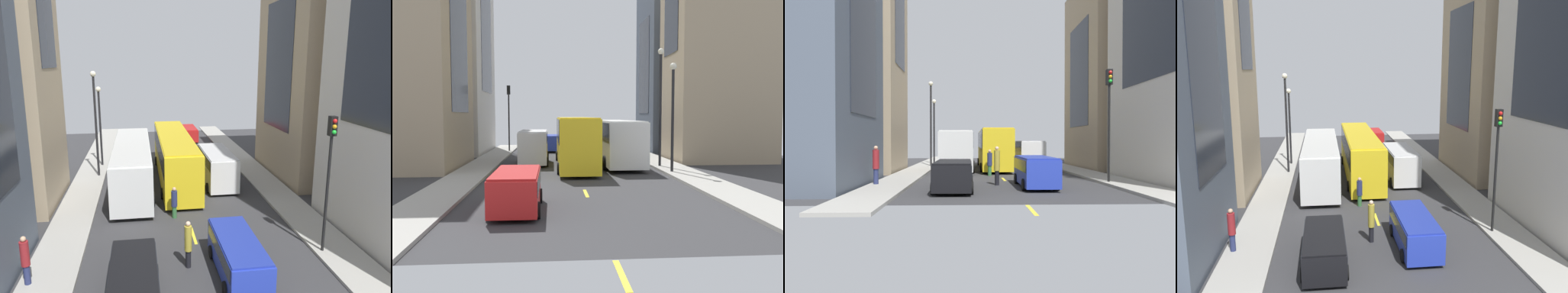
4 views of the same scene
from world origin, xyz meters
TOP-DOWN VIEW (x-y plane):
  - ground_plane at (0.00, 0.00)m, footprint 39.80×39.80m
  - sidewalk_west at (-6.73, 0.00)m, footprint 2.35×44.00m
  - sidewalk_east at (6.73, 0.00)m, footprint 2.35×44.00m
  - lane_stripe_1 at (0.00, -10.50)m, footprint 0.16×2.00m
  - lane_stripe_2 at (0.00, 0.00)m, footprint 0.16×2.00m
  - lane_stripe_3 at (0.00, 10.50)m, footprint 0.16×2.00m
  - lane_stripe_4 at (0.00, 21.00)m, footprint 0.16×2.00m
  - building_east_1 at (11.62, -0.63)m, footprint 7.11×9.89m
  - city_bus_white at (-3.27, -2.08)m, footprint 2.80×12.66m
  - streetcar_yellow at (-0.05, -0.52)m, footprint 2.70×13.67m
  - delivery_van_white at (3.00, -2.26)m, footprint 2.26×5.81m
  - car_red_0 at (2.99, 13.95)m, footprint 1.92×4.50m
  - car_black_1 at (-3.09, -15.68)m, footprint 2.02×4.63m
  - car_blue_2 at (1.37, -14.41)m, footprint 1.92×4.80m
  - pedestrian_walking_far at (-0.69, -13.55)m, footprint 0.34×0.34m
  - pedestrian_waiting_curb at (-0.79, -8.03)m, footprint 0.36×0.36m
  - pedestrian_crossing_mid at (-7.48, -14.07)m, footprint 0.36×0.36m
  - traffic_light_near_corner at (5.95, -13.31)m, footprint 0.32×0.44m
  - streetlamp_near at (-6.05, 3.98)m, footprint 0.44×0.44m
  - streetlamp_far at (-6.05, 0.87)m, footprint 0.44×0.44m

SIDE VIEW (x-z plane):
  - ground_plane at x=0.00m, z-range 0.00..0.00m
  - lane_stripe_1 at x=0.00m, z-range 0.00..0.01m
  - lane_stripe_2 at x=0.00m, z-range 0.00..0.01m
  - lane_stripe_3 at x=0.00m, z-range 0.00..0.01m
  - lane_stripe_4 at x=0.00m, z-range 0.00..0.01m
  - sidewalk_west at x=-6.73m, z-range 0.00..0.15m
  - sidewalk_east at x=6.73m, z-range 0.00..0.15m
  - car_black_1 at x=-3.09m, z-range 0.14..1.66m
  - car_red_0 at x=2.99m, z-range 0.14..1.70m
  - car_blue_2 at x=1.37m, z-range 0.15..1.83m
  - pedestrian_waiting_curb at x=-0.79m, z-range 0.05..1.98m
  - pedestrian_walking_far at x=-0.69m, z-range 0.07..2.31m
  - pedestrian_crossing_mid at x=-7.48m, z-range 0.22..2.35m
  - delivery_van_white at x=3.00m, z-range 0.23..2.80m
  - city_bus_white at x=-3.27m, z-range 0.33..3.69m
  - streetcar_yellow at x=-0.05m, z-range 0.33..3.92m
  - streetlamp_near at x=-6.05m, z-range 0.94..7.83m
  - traffic_light_near_corner at x=5.95m, z-range 1.38..7.99m
  - streetlamp_far at x=-6.05m, z-range 0.98..9.26m
  - building_east_1 at x=11.62m, z-range 0.00..17.60m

